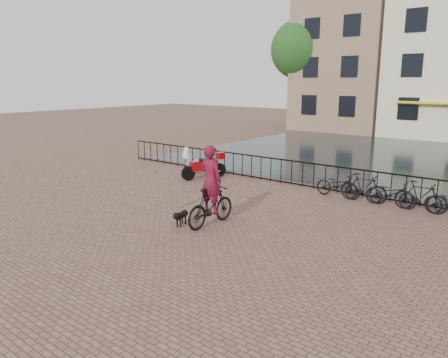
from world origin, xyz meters
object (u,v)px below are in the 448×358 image
Objects in this scene: motorcycle at (204,162)px; scooter at (199,159)px; dog at (181,217)px; cyclist at (211,190)px.

scooter is at bearing 164.25° from motorcycle.
dog is 0.54× the size of scooter.
dog is at bearing -27.37° from scooter.
cyclist is 1.97× the size of scooter.
scooter is (-4.59, 5.85, 0.39)m from dog.
dog is 0.38× the size of motorcycle.
dog is 6.30m from motorcycle.
cyclist is 7.50m from scooter.
scooter is (-0.96, 0.73, -0.07)m from motorcycle.
motorcycle reaches higher than dog.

